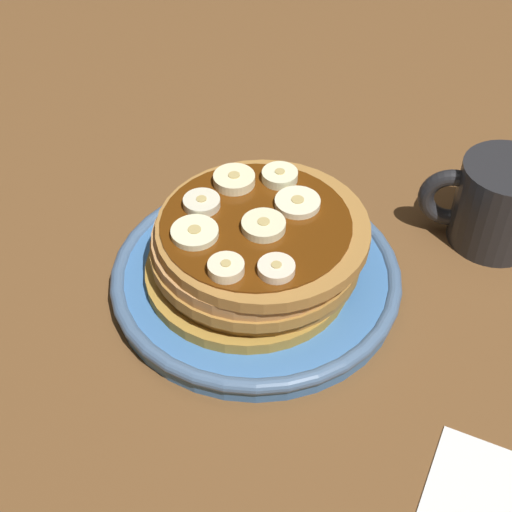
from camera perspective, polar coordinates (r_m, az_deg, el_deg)
The scene contains 12 objects.
ground_plane at distance 61.21cm, azimuth 0.00°, elevation -3.31°, with size 140.00×140.00×3.00cm, color brown.
plate at distance 59.32cm, azimuth 0.00°, elevation -1.60°, with size 23.42×23.42×2.06cm.
pancake_stack at distance 57.02cm, azimuth 0.09°, elevation 0.63°, with size 17.39×17.37×5.29cm.
banana_slice_0 at distance 54.49cm, azimuth 0.59°, elevation 2.34°, with size 3.31×3.31×0.93cm.
banana_slice_1 at distance 51.26cm, azimuth 1.59°, elevation -1.03°, with size 2.66×2.66×0.89cm.
banana_slice_2 at distance 56.70cm, azimuth 3.25°, elevation 4.12°, with size 3.54×3.54×0.77cm.
banana_slice_3 at distance 56.63cm, azimuth -4.25°, elevation 4.10°, with size 2.87×2.87×0.93cm.
banana_slice_4 at distance 59.04cm, azimuth 1.86°, elevation 6.20°, with size 2.90×2.90×1.02cm.
banana_slice_5 at distance 54.23cm, azimuth -4.79°, elevation 1.78°, with size 3.55×3.55×0.76cm.
banana_slice_6 at distance 58.65cm, azimuth -1.71°, elevation 5.92°, with size 3.34×3.34×1.05cm.
banana_slice_7 at distance 51.23cm, azimuth -2.35°, elevation -0.97°, with size 2.60×2.60×1.03cm.
coffee_mug at distance 65.00cm, azimuth 18.21°, elevation 3.99°, with size 10.73×7.70×7.68cm.
Camera 1 is at (-8.10, 40.62, 43.57)cm, focal length 51.42 mm.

